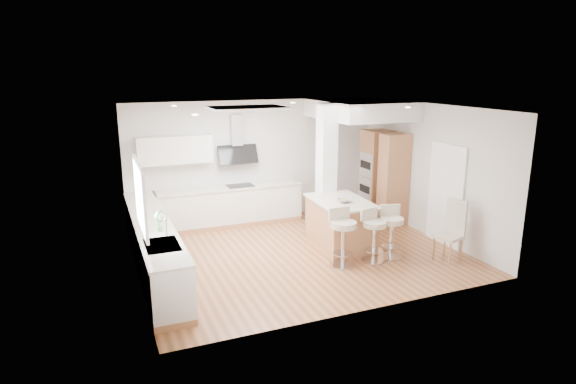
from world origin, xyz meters
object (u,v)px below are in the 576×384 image
bar_stool_a (343,234)px  bar_stool_b (373,233)px  bar_stool_c (391,229)px  dining_chair (452,228)px  peninsula (340,223)px

bar_stool_a → bar_stool_b: bar_stool_a is taller
bar_stool_b → bar_stool_c: bar_stool_c is taller
bar_stool_b → dining_chair: 1.49m
bar_stool_a → bar_stool_c: (1.04, 0.00, -0.04)m
bar_stool_b → dining_chair: bearing=-30.6°
peninsula → dining_chair: bearing=-39.0°
peninsula → dining_chair: dining_chair is taller
peninsula → bar_stool_b: 0.99m
bar_stool_a → dining_chair: (2.04, -0.50, 0.01)m
dining_chair → peninsula: bearing=121.7°
bar_stool_b → dining_chair: (1.41, -0.46, 0.05)m
bar_stool_c → dining_chair: 1.12m
peninsula → bar_stool_b: size_ratio=1.62×
bar_stool_c → peninsula: bearing=137.9°
peninsula → bar_stool_b: bearing=-77.1°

